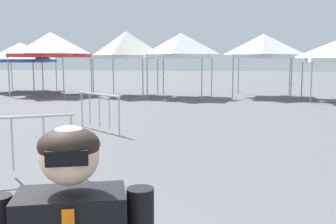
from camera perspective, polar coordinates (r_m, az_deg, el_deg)
The scene contains 7 objects.
canopy_tent_behind_left at distance 27.08m, azimuth -20.55°, elevation 8.07°, with size 3.65×3.65×3.12m.
canopy_tent_left_of_center at distance 23.91m, azimuth -16.58°, elevation 9.32°, with size 3.64×3.64×3.61m.
canopy_tent_behind_right at distance 22.60m, azimuth -6.03°, elevation 9.61°, with size 3.09×3.09×3.62m.
canopy_tent_behind_center at distance 21.50m, azimuth 1.91°, elevation 9.58°, with size 3.22×3.22×3.46m.
canopy_tent_far_left at distance 22.43m, azimuth 13.67°, elevation 9.25°, with size 3.25×3.25×3.43m.
crowd_barrier_by_lift at distance 7.28m, azimuth -21.67°, elevation -3.07°, with size 1.80×1.17×1.08m.
crowd_barrier_mid_lot at distance 11.45m, azimuth -9.94°, elevation 1.05°, with size 1.73×1.27×1.08m.
Camera 1 is at (1.70, -1.80, 2.03)m, focal length 42.10 mm.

